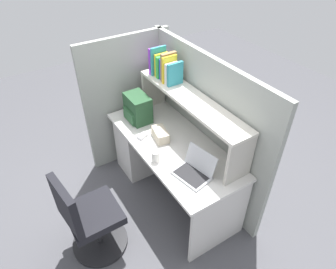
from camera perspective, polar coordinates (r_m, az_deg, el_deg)
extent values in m
plane|color=#4C4C51|center=(3.45, 0.71, -10.88)|extent=(8.00, 8.00, 0.00)
cube|color=silver|center=(2.95, 0.82, -1.74)|extent=(1.60, 0.70, 0.03)
cube|color=beige|center=(3.55, -4.06, -1.43)|extent=(0.40, 0.64, 0.70)
cube|color=beige|center=(2.81, 9.81, -16.24)|extent=(0.03, 0.64, 0.70)
cube|color=#939991|center=(3.09, 6.76, 1.54)|extent=(1.84, 0.05, 1.55)
cube|color=#939991|center=(3.50, -7.49, 6.32)|extent=(0.05, 1.06, 1.55)
cube|color=#BCB7AC|center=(3.40, -2.77, 8.79)|extent=(0.03, 0.28, 0.42)
cube|color=#BCB7AC|center=(2.50, 13.56, -4.87)|extent=(0.03, 0.28, 0.42)
cube|color=beige|center=(2.78, 4.39, 6.82)|extent=(1.44, 0.28, 0.03)
cube|color=purple|center=(3.15, -2.18, 13.98)|extent=(0.04, 0.17, 0.27)
cube|color=teal|center=(3.12, -1.82, 13.89)|extent=(0.02, 0.17, 0.29)
cube|color=yellow|center=(3.11, -1.29, 13.25)|extent=(0.03, 0.15, 0.24)
cube|color=green|center=(3.07, -0.82, 12.88)|extent=(0.04, 0.16, 0.23)
cube|color=blue|center=(3.05, -0.42, 12.51)|extent=(0.03, 0.14, 0.22)
cube|color=olive|center=(3.00, 0.11, 12.83)|extent=(0.04, 0.17, 0.28)
cube|color=yellow|center=(2.96, 0.26, 12.35)|extent=(0.02, 0.16, 0.27)
cube|color=white|center=(2.95, 0.70, 11.61)|extent=(0.04, 0.14, 0.21)
cube|color=teal|center=(2.92, 1.36, 11.48)|extent=(0.03, 0.17, 0.23)
cube|color=#B7BABF|center=(2.60, 4.52, -7.81)|extent=(0.35, 0.28, 0.02)
cube|color=black|center=(2.59, 4.38, -7.75)|extent=(0.30, 0.22, 0.00)
cube|color=#B7BABF|center=(2.59, 6.38, -4.82)|extent=(0.32, 0.13, 0.19)
cube|color=#3F72CC|center=(2.59, 6.28, -4.89)|extent=(0.28, 0.11, 0.16)
cube|color=#264C2D|center=(3.19, -5.77, 5.09)|extent=(0.30, 0.20, 0.29)
cube|color=#2B5734|center=(3.19, -7.36, 3.53)|extent=(0.22, 0.04, 0.13)
cube|color=silver|center=(3.00, -4.89, -0.30)|extent=(0.09, 0.12, 0.03)
cylinder|color=white|center=(2.71, -2.36, -4.18)|extent=(0.08, 0.08, 0.11)
cube|color=#BFB299|center=(2.96, -1.46, 0.01)|extent=(0.24, 0.16, 0.10)
cylinder|color=black|center=(3.12, -12.75, -19.31)|extent=(0.52, 0.52, 0.04)
cylinder|color=#262628|center=(2.94, -13.37, -16.93)|extent=(0.05, 0.05, 0.41)
cube|color=black|center=(2.77, -14.00, -14.49)|extent=(0.44, 0.44, 0.08)
cube|color=black|center=(2.54, -18.91, -12.93)|extent=(0.40, 0.11, 0.44)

